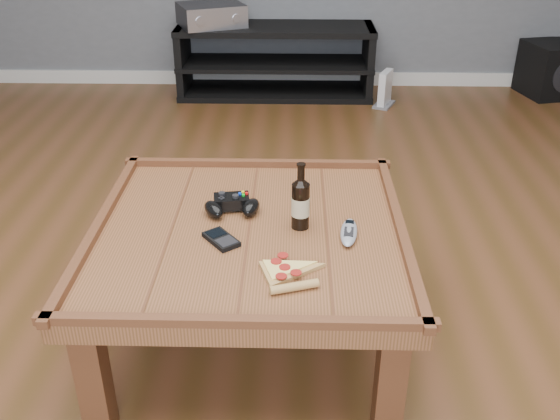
{
  "coord_description": "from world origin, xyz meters",
  "views": [
    {
      "loc": [
        0.14,
        -1.73,
        1.47
      ],
      "look_at": [
        0.1,
        0.0,
        0.52
      ],
      "focal_mm": 40.0,
      "sensor_mm": 36.0,
      "label": 1
    }
  ],
  "objects_px": {
    "coffee_table": "(249,244)",
    "subwoofer": "(553,69)",
    "pizza_slice": "(286,272)",
    "av_receiver": "(211,15)",
    "beer_bottle": "(301,202)",
    "game_console": "(385,90)",
    "smartphone": "(221,239)",
    "game_controller": "(232,205)",
    "media_console": "(275,61)",
    "remote_control": "(349,232)"
  },
  "relations": [
    {
      "from": "coffee_table",
      "to": "av_receiver",
      "type": "xyz_separation_m",
      "value": [
        -0.45,
        2.74,
        0.18
      ]
    },
    {
      "from": "beer_bottle",
      "to": "subwoofer",
      "type": "bearing_deg",
      "value": 56.23
    },
    {
      "from": "smartphone",
      "to": "remote_control",
      "type": "height_order",
      "value": "remote_control"
    },
    {
      "from": "remote_control",
      "to": "game_console",
      "type": "xyz_separation_m",
      "value": [
        0.46,
        2.54,
        -0.35
      ]
    },
    {
      "from": "media_console",
      "to": "game_console",
      "type": "bearing_deg",
      "value": -17.2
    },
    {
      "from": "media_console",
      "to": "subwoofer",
      "type": "height_order",
      "value": "media_console"
    },
    {
      "from": "game_console",
      "to": "smartphone",
      "type": "bearing_deg",
      "value": -84.39
    },
    {
      "from": "av_receiver",
      "to": "game_console",
      "type": "distance_m",
      "value": 1.33
    },
    {
      "from": "media_console",
      "to": "remote_control",
      "type": "relative_size",
      "value": 7.87
    },
    {
      "from": "smartphone",
      "to": "coffee_table",
      "type": "bearing_deg",
      "value": 6.28
    },
    {
      "from": "coffee_table",
      "to": "subwoofer",
      "type": "bearing_deg",
      "value": 54.12
    },
    {
      "from": "beer_bottle",
      "to": "remote_control",
      "type": "relative_size",
      "value": 1.26
    },
    {
      "from": "remote_control",
      "to": "media_console",
      "type": "bearing_deg",
      "value": 103.5
    },
    {
      "from": "smartphone",
      "to": "game_console",
      "type": "height_order",
      "value": "smartphone"
    },
    {
      "from": "remote_control",
      "to": "pizza_slice",
      "type": "bearing_deg",
      "value": -124.17
    },
    {
      "from": "coffee_table",
      "to": "game_controller",
      "type": "xyz_separation_m",
      "value": [
        -0.06,
        0.11,
        0.09
      ]
    },
    {
      "from": "smartphone",
      "to": "subwoofer",
      "type": "relative_size",
      "value": 0.31
    },
    {
      "from": "coffee_table",
      "to": "smartphone",
      "type": "distance_m",
      "value": 0.13
    },
    {
      "from": "media_console",
      "to": "remote_control",
      "type": "distance_m",
      "value": 2.81
    },
    {
      "from": "pizza_slice",
      "to": "subwoofer",
      "type": "bearing_deg",
      "value": 40.59
    },
    {
      "from": "game_controller",
      "to": "pizza_slice",
      "type": "relative_size",
      "value": 0.74
    },
    {
      "from": "smartphone",
      "to": "beer_bottle",
      "type": "bearing_deg",
      "value": -16.58
    },
    {
      "from": "remote_control",
      "to": "game_controller",
      "type": "bearing_deg",
      "value": 166.21
    },
    {
      "from": "beer_bottle",
      "to": "game_console",
      "type": "relative_size",
      "value": 0.9
    },
    {
      "from": "beer_bottle",
      "to": "game_controller",
      "type": "xyz_separation_m",
      "value": [
        -0.23,
        0.09,
        -0.06
      ]
    },
    {
      "from": "beer_bottle",
      "to": "remote_control",
      "type": "xyz_separation_m",
      "value": [
        0.15,
        -0.05,
        -0.08
      ]
    },
    {
      "from": "smartphone",
      "to": "game_console",
      "type": "relative_size",
      "value": 0.56
    },
    {
      "from": "subwoofer",
      "to": "game_console",
      "type": "height_order",
      "value": "subwoofer"
    },
    {
      "from": "coffee_table",
      "to": "game_console",
      "type": "relative_size",
      "value": 4.15
    },
    {
      "from": "pizza_slice",
      "to": "game_controller",
      "type": "bearing_deg",
      "value": 99.52
    },
    {
      "from": "game_controller",
      "to": "coffee_table",
      "type": "bearing_deg",
      "value": -68.25
    },
    {
      "from": "subwoofer",
      "to": "game_console",
      "type": "xyz_separation_m",
      "value": [
        -1.25,
        -0.29,
        -0.08
      ]
    },
    {
      "from": "coffee_table",
      "to": "beer_bottle",
      "type": "distance_m",
      "value": 0.22
    },
    {
      "from": "pizza_slice",
      "to": "remote_control",
      "type": "height_order",
      "value": "same"
    },
    {
      "from": "remote_control",
      "to": "subwoofer",
      "type": "bearing_deg",
      "value": 65.93
    },
    {
      "from": "game_console",
      "to": "coffee_table",
      "type": "bearing_deg",
      "value": -83.26
    },
    {
      "from": "beer_bottle",
      "to": "smartphone",
      "type": "distance_m",
      "value": 0.28
    },
    {
      "from": "smartphone",
      "to": "remote_control",
      "type": "distance_m",
      "value": 0.4
    },
    {
      "from": "coffee_table",
      "to": "beer_bottle",
      "type": "relative_size",
      "value": 4.6
    },
    {
      "from": "smartphone",
      "to": "pizza_slice",
      "type": "bearing_deg",
      "value": -79.11
    },
    {
      "from": "pizza_slice",
      "to": "av_receiver",
      "type": "distance_m",
      "value": 3.06
    },
    {
      "from": "game_console",
      "to": "beer_bottle",
      "type": "bearing_deg",
      "value": -79.86
    },
    {
      "from": "game_controller",
      "to": "av_receiver",
      "type": "distance_m",
      "value": 2.66
    },
    {
      "from": "coffee_table",
      "to": "av_receiver",
      "type": "bearing_deg",
      "value": 99.27
    },
    {
      "from": "av_receiver",
      "to": "game_console",
      "type": "relative_size",
      "value": 2.14
    },
    {
      "from": "game_controller",
      "to": "game_console",
      "type": "relative_size",
      "value": 0.84
    },
    {
      "from": "pizza_slice",
      "to": "av_receiver",
      "type": "height_order",
      "value": "av_receiver"
    },
    {
      "from": "smartphone",
      "to": "av_receiver",
      "type": "bearing_deg",
      "value": 59.34
    },
    {
      "from": "coffee_table",
      "to": "pizza_slice",
      "type": "distance_m",
      "value": 0.29
    },
    {
      "from": "beer_bottle",
      "to": "subwoofer",
      "type": "relative_size",
      "value": 0.49
    }
  ]
}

